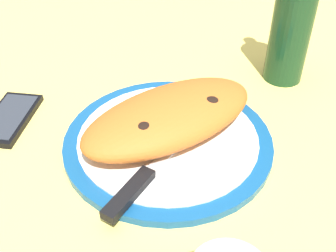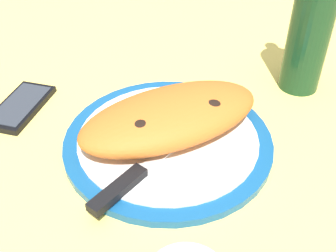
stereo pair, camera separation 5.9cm
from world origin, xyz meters
TOP-DOWN VIEW (x-y plane):
  - ground_plane at (0.00, 0.00)cm, footprint 150.00×150.00cm
  - plate at (0.00, 0.00)cm, footprint 30.69×30.69cm
  - calzone at (-0.84, -0.80)cm, footprint 27.62×13.12cm
  - fork at (-0.18, -7.64)cm, footprint 15.84×5.20cm
  - knife at (7.43, 5.54)cm, footprint 21.62×11.31cm
  - smartphone at (17.86, -18.70)cm, footprint 13.25×13.73cm
  - wine_bottle at (-27.70, -3.90)cm, footprint 6.87×6.87cm

SIDE VIEW (x-z plane):
  - ground_plane at x=0.00cm, z-range -3.00..0.00cm
  - smartphone at x=17.86cm, z-range -0.02..1.14cm
  - plate at x=0.00cm, z-range -0.03..1.50cm
  - fork at x=-0.18cm, z-range 1.53..1.93cm
  - knife at x=7.43cm, z-range 1.42..2.62cm
  - calzone at x=-0.84cm, z-range 1.54..7.29cm
  - wine_bottle at x=-27.70cm, z-range -2.35..23.76cm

